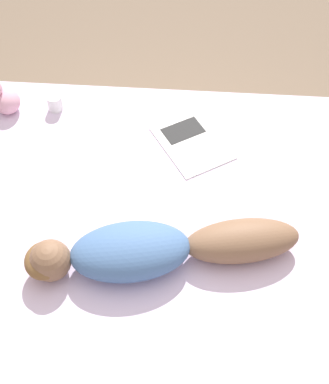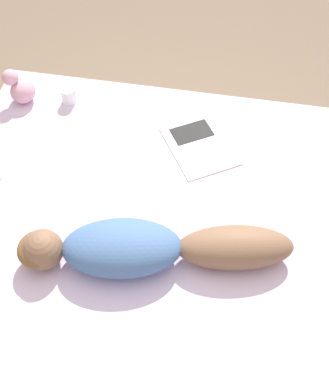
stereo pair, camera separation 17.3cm
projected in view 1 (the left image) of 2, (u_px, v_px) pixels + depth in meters
name	position (u px, v px, depth m)	size (l,w,h in m)	color
ground_plane	(156.00, 273.00, 3.08)	(12.00, 12.00, 0.00)	#7A6651
bed	(155.00, 248.00, 2.86)	(1.96, 2.22, 0.55)	tan
person	(153.00, 249.00, 2.42)	(0.46, 1.27, 0.20)	brown
open_magazine	(192.00, 143.00, 2.95)	(0.53, 0.49, 0.01)	white
coffee_mug	(55.00, 102.00, 3.09)	(0.12, 0.08, 0.09)	white
plush_toy	(5.00, 99.00, 3.04)	(0.16, 0.17, 0.21)	#DB9EB2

